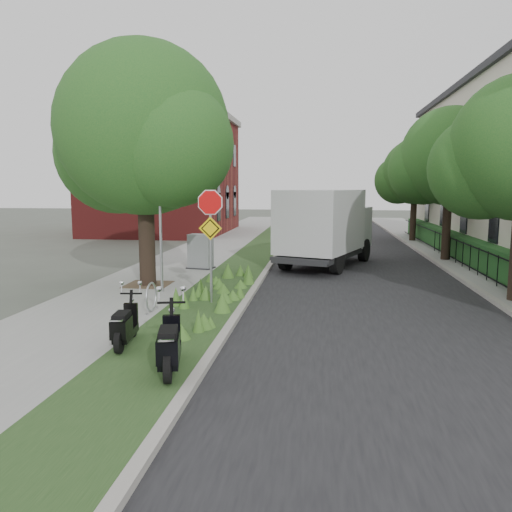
% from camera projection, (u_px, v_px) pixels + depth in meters
% --- Properties ---
extents(ground, '(120.00, 120.00, 0.00)m').
position_uv_depth(ground, '(259.00, 314.00, 13.02)').
color(ground, '#4C5147').
rests_on(ground, ground).
extents(sidewalk_near, '(3.50, 60.00, 0.12)m').
position_uv_depth(sidewalk_near, '(196.00, 256.00, 23.38)').
color(sidewalk_near, gray).
rests_on(sidewalk_near, ground).
extents(verge, '(2.00, 60.00, 0.12)m').
position_uv_depth(verge, '(254.00, 257.00, 23.03)').
color(verge, '#23401B').
rests_on(verge, ground).
extents(kerb_near, '(0.20, 60.00, 0.13)m').
position_uv_depth(kerb_near, '(275.00, 257.00, 22.90)').
color(kerb_near, '#9E9991').
rests_on(kerb_near, ground).
extents(road, '(7.00, 60.00, 0.01)m').
position_uv_depth(road, '(352.00, 260.00, 22.46)').
color(road, black).
rests_on(road, ground).
extents(kerb_far, '(0.20, 60.00, 0.13)m').
position_uv_depth(kerb_far, '(433.00, 260.00, 22.00)').
color(kerb_far, '#9E9991').
rests_on(kerb_far, ground).
extents(footpath_far, '(3.20, 60.00, 0.12)m').
position_uv_depth(footpath_far, '(473.00, 261.00, 21.78)').
color(footpath_far, gray).
rests_on(footpath_far, ground).
extents(street_tree_main, '(6.21, 5.54, 7.66)m').
position_uv_depth(street_tree_main, '(142.00, 138.00, 15.69)').
color(street_tree_main, black).
rests_on(street_tree_main, ground).
extents(bare_post, '(0.08, 0.08, 4.00)m').
position_uv_depth(bare_post, '(161.00, 226.00, 14.91)').
color(bare_post, '#A5A8AD').
rests_on(bare_post, ground).
extents(bike_hoop, '(0.06, 0.78, 0.77)m').
position_uv_depth(bike_hoop, '(151.00, 297.00, 12.71)').
color(bike_hoop, '#A5A8AD').
rests_on(bike_hoop, ground).
extents(sign_assembly, '(0.94, 0.08, 3.22)m').
position_uv_depth(sign_assembly, '(210.00, 223.00, 13.45)').
color(sign_assembly, '#A5A8AD').
rests_on(sign_assembly, ground).
extents(fence_far, '(0.04, 24.00, 1.00)m').
position_uv_depth(fence_far, '(450.00, 247.00, 21.83)').
color(fence_far, black).
rests_on(fence_far, ground).
extents(hedge_far, '(1.00, 24.00, 1.10)m').
position_uv_depth(hedge_far, '(467.00, 247.00, 21.74)').
color(hedge_far, '#18451E').
rests_on(hedge_far, footpath_far).
extents(brick_building, '(9.40, 10.40, 8.30)m').
position_uv_depth(brick_building, '(164.00, 174.00, 35.26)').
color(brick_building, maroon).
rests_on(brick_building, ground).
extents(far_tree_b, '(4.83, 4.31, 6.56)m').
position_uv_depth(far_tree_b, '(448.00, 161.00, 21.40)').
color(far_tree_b, black).
rests_on(far_tree_b, ground).
extents(far_tree_c, '(4.37, 3.89, 5.93)m').
position_uv_depth(far_tree_c, '(414.00, 175.00, 29.31)').
color(far_tree_c, black).
rests_on(far_tree_c, ground).
extents(scooter_near, '(0.45, 1.54, 0.73)m').
position_uv_depth(scooter_near, '(124.00, 330.00, 9.88)').
color(scooter_near, black).
rests_on(scooter_near, ground).
extents(scooter_far, '(0.62, 1.72, 0.83)m').
position_uv_depth(scooter_far, '(169.00, 351.00, 8.47)').
color(scooter_far, black).
rests_on(scooter_far, ground).
extents(box_truck, '(4.18, 6.38, 2.70)m').
position_uv_depth(box_truck, '(326.00, 224.00, 20.50)').
color(box_truck, '#262628').
rests_on(box_truck, ground).
extents(utility_cabinet, '(1.11, 0.85, 1.34)m').
position_uv_depth(utility_cabinet, '(201.00, 252.00, 19.44)').
color(utility_cabinet, '#262628').
rests_on(utility_cabinet, ground).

